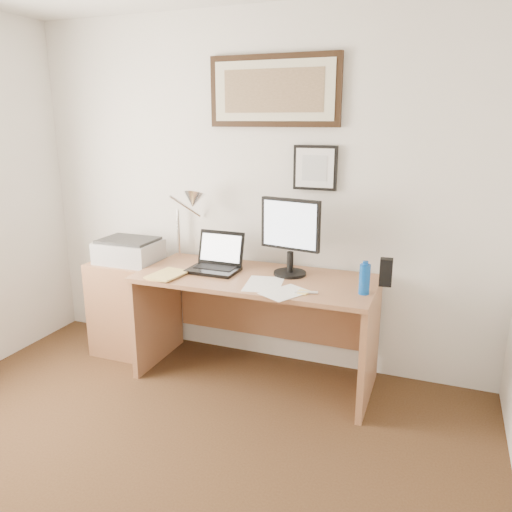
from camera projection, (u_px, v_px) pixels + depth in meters
The scene contains 17 objects.
wall_back at pixel (254, 193), 3.59m from camera, with size 3.50×0.02×2.50m, color silver.
side_cabinet at pixel (129, 307), 3.86m from camera, with size 0.50×0.40×0.73m, color #905D3C.
water_bottle at pixel (365, 279), 2.98m from camera, with size 0.06×0.06×0.19m, color #0C49A8.
bottle_cap at pixel (366, 263), 2.95m from camera, with size 0.03×0.03×0.02m, color #0C49A8.
speaker at pixel (386, 272), 3.13m from camera, with size 0.08×0.07×0.18m, color black.
paper_sheet_a at pixel (264, 284), 3.18m from camera, with size 0.23×0.33×0.00m, color white.
paper_sheet_b at pixel (285, 293), 3.02m from camera, with size 0.20×0.28×0.00m, color white.
sticky_pad at pixel (303, 292), 3.02m from camera, with size 0.07×0.07×0.01m, color #FFE178.
marker_pen at pixel (306, 292), 3.00m from camera, with size 0.02×0.02×0.14m, color white.
book at pixel (156, 273), 3.38m from camera, with size 0.19×0.26×0.02m, color #DDBD68.
desk at pixel (260, 305), 3.48m from camera, with size 1.60×0.70×0.75m.
laptop at pixel (216, 262), 3.47m from camera, with size 0.34×0.30×0.26m.
lcd_monitor at pixel (290, 233), 3.29m from camera, with size 0.42×0.22×0.52m.
printer at pixel (129, 251), 3.73m from camera, with size 0.44×0.34×0.18m.
desk_lamp at pixel (192, 203), 3.58m from camera, with size 0.29×0.27×0.53m.
picture_large at pixel (274, 91), 3.33m from camera, with size 0.92×0.04×0.47m.
picture_small at pixel (315, 168), 3.36m from camera, with size 0.30×0.03×0.30m.
Camera 1 is at (1.29, -1.34, 1.77)m, focal length 35.00 mm.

